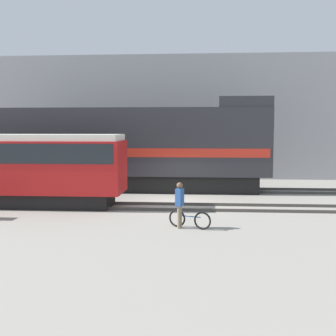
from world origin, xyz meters
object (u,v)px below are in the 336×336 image
streetcar (22,165)px  bicycle (190,219)px  freight_locomotive (129,148)px  person (180,200)px

streetcar → bicycle: 9.16m
freight_locomotive → person: (3.48, -9.47, -1.52)m
freight_locomotive → person: bearing=-69.8°
person → freight_locomotive: bearing=110.2°
streetcar → freight_locomotive: bearing=52.4°
freight_locomotive → person: size_ratio=9.68×
person → bicycle: bearing=1.5°
person → streetcar: bearing=152.9°
streetcar → bicycle: streetcar is taller
streetcar → person: streetcar is taller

